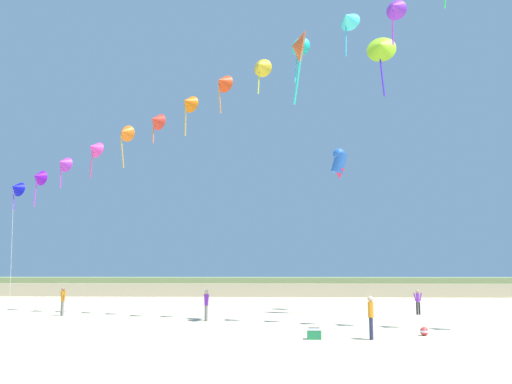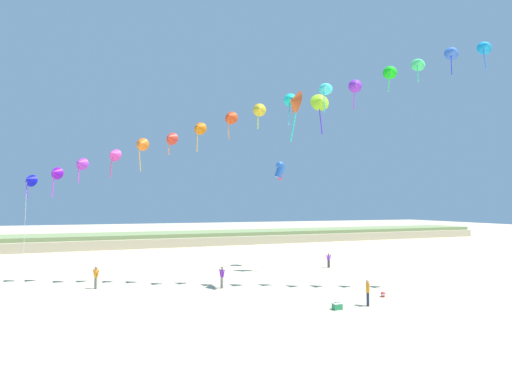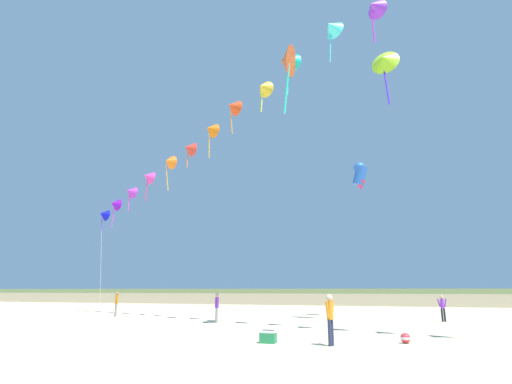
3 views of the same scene
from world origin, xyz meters
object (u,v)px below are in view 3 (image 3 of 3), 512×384
(large_kite_low_lead, at_px, (286,62))
(person_mid_center, at_px, (217,306))
(large_kite_high_solo, at_px, (384,60))
(person_near_left, at_px, (117,302))
(large_kite_mid_trail, at_px, (360,175))
(beach_cooler, at_px, (268,337))
(beach_ball, at_px, (405,338))
(person_near_right, at_px, (442,306))
(person_far_left, at_px, (330,316))

(large_kite_low_lead, bearing_deg, person_mid_center, 154.12)
(large_kite_high_solo, bearing_deg, person_near_left, 179.52)
(person_mid_center, height_order, large_kite_mid_trail, large_kite_mid_trail)
(large_kite_mid_trail, distance_m, beach_cooler, 18.71)
(beach_cooler, distance_m, beach_ball, 5.00)
(person_near_left, height_order, large_kite_mid_trail, large_kite_mid_trail)
(person_near_right, xyz_separation_m, person_mid_center, (-12.82, -5.24, 0.07))
(beach_ball, bearing_deg, large_kite_low_lead, 143.69)
(beach_cooler, bearing_deg, large_kite_mid_trail, 80.11)
(large_kite_low_lead, distance_m, large_kite_high_solo, 7.96)
(person_far_left, xyz_separation_m, large_kite_high_solo, (2.76, 10.70, 15.93))
(large_kite_low_lead, relative_size, large_kite_mid_trail, 1.89)
(person_far_left, distance_m, large_kite_high_solo, 19.39)
(beach_cooler, relative_size, beach_ball, 1.59)
(large_kite_low_lead, xyz_separation_m, beach_cooler, (0.41, -5.33, -14.53))
(person_near_left, xyz_separation_m, person_near_right, (22.25, 2.21, -0.11))
(person_far_left, distance_m, beach_cooler, 2.43)
(large_kite_low_lead, relative_size, large_kite_high_solo, 0.95)
(person_mid_center, distance_m, person_far_left, 11.11)
(person_mid_center, relative_size, large_kite_mid_trail, 0.77)
(person_far_left, bearing_deg, person_near_left, 147.85)
(person_mid_center, bearing_deg, person_near_right, 22.23)
(person_far_left, height_order, beach_cooler, person_far_left)
(large_kite_high_solo, bearing_deg, person_far_left, -104.46)
(person_near_left, relative_size, large_kite_low_lead, 0.42)
(person_mid_center, xyz_separation_m, large_kite_mid_trail, (8.26, 7.62, 9.43))
(large_kite_mid_trail, relative_size, large_kite_high_solo, 0.50)
(person_mid_center, distance_m, beach_ball, 12.13)
(person_near_right, distance_m, beach_ball, 11.83)
(person_far_left, bearing_deg, beach_cooler, 179.62)
(large_kite_low_lead, height_order, beach_ball, large_kite_low_lead)
(person_near_right, bearing_deg, person_far_left, -110.74)
(person_far_left, distance_m, beach_ball, 3.02)
(person_near_left, distance_m, beach_ball, 21.87)
(large_kite_high_solo, distance_m, beach_ball, 19.09)
(person_mid_center, height_order, beach_cooler, person_mid_center)
(large_kite_mid_trail, height_order, large_kite_high_solo, large_kite_high_solo)
(person_near_left, relative_size, person_mid_center, 1.04)
(person_mid_center, distance_m, beach_cooler, 9.64)
(large_kite_high_solo, bearing_deg, large_kite_low_lead, -135.55)
(person_near_left, relative_size, beach_ball, 4.84)
(person_mid_center, relative_size, large_kite_low_lead, 0.41)
(large_kite_low_lead, height_order, large_kite_mid_trail, large_kite_low_lead)
(person_near_right, distance_m, person_far_left, 13.99)
(person_near_left, xyz_separation_m, large_kite_low_lead, (14.59, -5.53, 13.73))
(person_near_left, bearing_deg, person_near_right, 5.68)
(person_near_right, bearing_deg, person_near_left, -174.32)
(person_far_left, relative_size, beach_ball, 4.79)
(person_near_left, distance_m, beach_cooler, 18.53)
(person_near_left, height_order, large_kite_high_solo, large_kite_high_solo)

